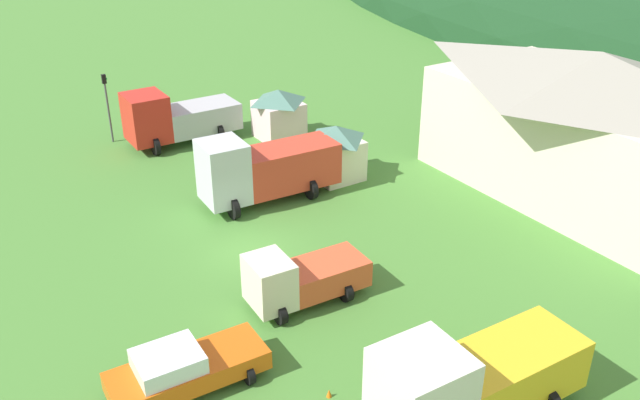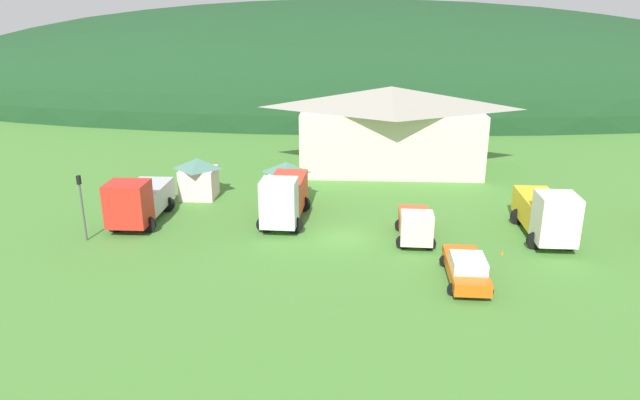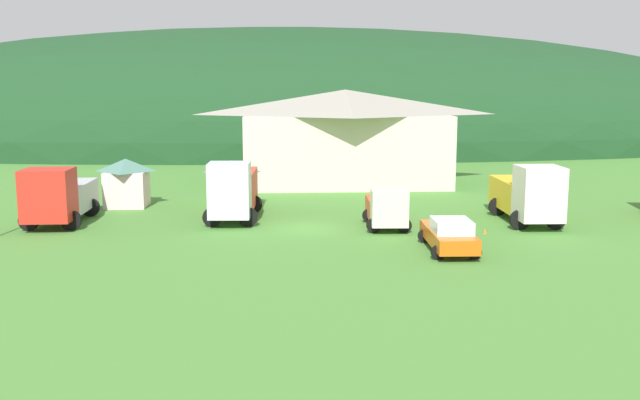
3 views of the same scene
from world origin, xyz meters
name	(u,v)px [view 2 (image 2 of 3)]	position (x,y,z in m)	size (l,w,h in m)	color
ground_plane	(344,239)	(0.00, 0.00, 0.00)	(200.00, 200.00, 0.00)	#477F33
forested_hill_backdrop	(350,97)	(0.00, 61.32, 0.00)	(147.69, 60.00, 30.79)	#193D1E
depot_building	(390,127)	(3.84, 17.38, 3.86)	(17.02, 9.23, 7.50)	beige
play_shed_cream	(287,181)	(-4.51, 7.62, 1.57)	(2.75, 2.64, 3.04)	beige
play_shed_pink	(199,177)	(-11.41, 7.93, 1.62)	(2.81, 2.81, 3.15)	beige
crane_truck_red	(138,200)	(-14.07, 2.10, 1.67)	(3.39, 6.87, 3.41)	red
tow_truck_silver	(284,197)	(-4.15, 2.96, 1.80)	(3.28, 7.24, 3.64)	silver
light_truck_cream	(415,224)	(4.52, -0.11, 1.13)	(2.56, 4.92, 2.33)	beige
heavy_rig_striped	(546,213)	(12.85, 0.80, 1.72)	(3.22, 7.26, 3.53)	silver
service_pickup_orange	(466,268)	(6.69, -5.80, 0.83)	(2.44, 5.27, 1.66)	#D95B12
traffic_light_west	(82,201)	(-16.40, -1.18, 2.63)	(0.20, 0.32, 4.29)	#4C4C51
traffic_cone_near_pickup	(502,255)	(9.58, -1.99, 0.00)	(0.36, 0.36, 0.60)	orange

